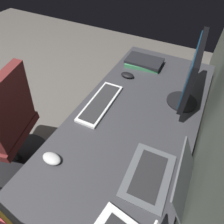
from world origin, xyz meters
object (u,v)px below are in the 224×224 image
object	(u,v)px
monitor_primary	(192,73)
book_stack_far	(144,62)
laptop_leftmost	(162,177)
drawer_pedestal	(129,160)
keyboard_main	(101,102)
office_chair	(9,133)
mouse_main	(52,158)
mouse_spare	(127,75)

from	to	relation	value
monitor_primary	book_stack_far	distance (m)	0.54
laptop_leftmost	drawer_pedestal	bearing A→B (deg)	-134.96
drawer_pedestal	laptop_leftmost	bearing A→B (deg)	45.04
keyboard_main	drawer_pedestal	bearing A→B (deg)	71.05
drawer_pedestal	book_stack_far	xyz separation A→B (m)	(-0.67, -0.19, 0.41)
keyboard_main	office_chair	distance (m)	0.77
drawer_pedestal	laptop_leftmost	world-z (taller)	laptop_leftmost
book_stack_far	keyboard_main	bearing A→B (deg)	-8.20
laptop_leftmost	office_chair	size ratio (longest dim) A/B	0.34
keyboard_main	mouse_main	xyz separation A→B (m)	(0.49, -0.01, 0.01)
drawer_pedestal	mouse_spare	size ratio (longest dim) A/B	6.68
monitor_primary	mouse_main	bearing A→B (deg)	-32.98
monitor_primary	mouse_spare	xyz separation A→B (m)	(-0.09, -0.44, -0.22)
mouse_main	mouse_spare	bearing A→B (deg)	176.94
drawer_pedestal	office_chair	bearing A→B (deg)	-73.34
drawer_pedestal	office_chair	world-z (taller)	office_chair
monitor_primary	mouse_main	distance (m)	0.92
mouse_spare	book_stack_far	bearing A→B (deg)	167.27
book_stack_far	office_chair	world-z (taller)	office_chair
keyboard_main	laptop_leftmost	bearing A→B (deg)	57.07
keyboard_main	mouse_spare	world-z (taller)	mouse_spare
office_chair	mouse_spare	bearing A→B (deg)	137.88
keyboard_main	mouse_main	bearing A→B (deg)	-1.36
keyboard_main	mouse_spare	size ratio (longest dim) A/B	4.08
keyboard_main	book_stack_far	xyz separation A→B (m)	(-0.58, 0.08, 0.01)
keyboard_main	monitor_primary	bearing A→B (deg)	119.15
monitor_primary	mouse_spare	bearing A→B (deg)	-101.62
monitor_primary	book_stack_far	world-z (taller)	monitor_primary
monitor_primary	mouse_spare	distance (m)	0.50
drawer_pedestal	mouse_spare	xyz separation A→B (m)	(-0.45, -0.24, 0.40)
mouse_main	mouse_spare	world-z (taller)	same
keyboard_main	book_stack_far	distance (m)	0.58
laptop_leftmost	book_stack_far	world-z (taller)	laptop_leftmost
keyboard_main	office_chair	xyz separation A→B (m)	(0.36, -0.62, -0.28)
laptop_leftmost	mouse_spare	distance (m)	0.84
mouse_main	mouse_spare	size ratio (longest dim) A/B	1.00
laptop_leftmost	book_stack_far	xyz separation A→B (m)	(-0.91, -0.43, -0.02)
laptop_leftmost	keyboard_main	distance (m)	0.62
laptop_leftmost	office_chair	bearing A→B (deg)	-88.61
laptop_leftmost	book_stack_far	size ratio (longest dim) A/B	1.08
monitor_primary	keyboard_main	distance (m)	0.59
laptop_leftmost	mouse_main	xyz separation A→B (m)	(0.15, -0.53, -0.03)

